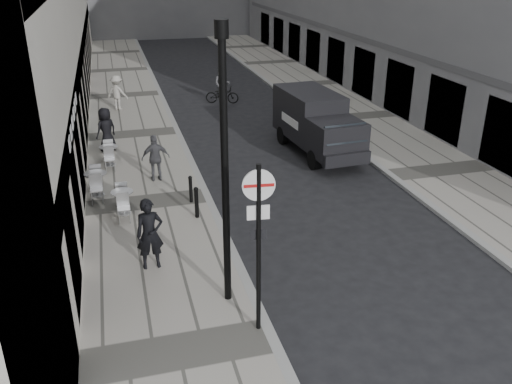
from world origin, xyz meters
TOP-DOWN VIEW (x-y plane):
  - sidewalk at (-2.00, 18.00)m, footprint 4.00×60.00m
  - far_sidewalk at (9.00, 18.00)m, footprint 4.00×60.00m
  - walking_man at (-2.22, 6.20)m, footprint 0.72×0.49m
  - sign_post at (-0.20, 3.00)m, footprint 0.66×0.13m
  - lamppost at (-0.60, 4.29)m, footprint 0.29×0.29m
  - bollard_near at (-0.60, 9.95)m, footprint 0.12×0.12m
  - bollard_far at (-0.60, 8.77)m, footprint 0.13×0.13m
  - panel_van at (5.21, 13.80)m, footprint 2.28×5.33m
  - cyclist at (3.14, 22.74)m, footprint 1.94×1.20m
  - pedestrian_a at (-1.50, 12.15)m, footprint 1.02×0.46m
  - pedestrian_b at (-2.49, 22.49)m, footprint 1.33×1.17m
  - pedestrian_c at (-3.15, 15.88)m, footprint 1.07×0.98m
  - cafe_table_near at (-3.12, 14.15)m, footprint 0.70×1.59m
  - cafe_table_mid at (-3.60, 11.31)m, footprint 0.74×1.68m
  - cafe_table_far at (-2.80, 9.64)m, footprint 0.70×1.58m

SIDE VIEW (x-z plane):
  - sidewalk at x=-2.00m, z-range 0.00..0.12m
  - far_sidewalk at x=9.00m, z-range 0.00..0.12m
  - bollard_near at x=-0.60m, z-range 0.12..0.98m
  - cafe_table_far at x=-2.80m, z-range 0.13..1.02m
  - cafe_table_near at x=-3.12m, z-range 0.13..1.03m
  - bollard_far at x=-0.60m, z-range 0.12..1.07m
  - cafe_table_mid at x=-3.60m, z-range 0.13..1.08m
  - cyclist at x=3.14m, z-range -0.22..1.76m
  - pedestrian_a at x=-1.50m, z-range 0.12..1.83m
  - pedestrian_b at x=-2.49m, z-range 0.12..1.90m
  - pedestrian_c at x=-3.15m, z-range 0.12..1.95m
  - walking_man at x=-2.22m, z-range 0.12..2.05m
  - panel_van at x=5.21m, z-range 0.15..2.61m
  - sign_post at x=-0.20m, z-range 0.66..4.53m
  - lamppost at x=-0.60m, z-range 0.48..6.90m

